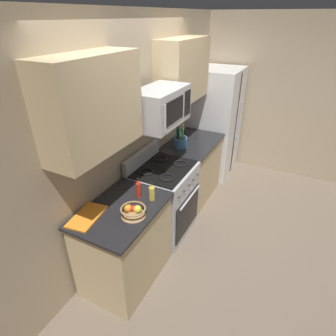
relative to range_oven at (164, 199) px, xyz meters
name	(u,v)px	position (x,y,z in m)	size (l,w,h in m)	color
ground_plane	(214,245)	(0.00, -0.71, -0.47)	(16.00, 16.00, 0.00)	#6B5B4C
wall_back	(134,133)	(0.00, 0.40, 0.83)	(8.00, 0.10, 2.60)	tan
counter_left	(125,244)	(-0.86, 0.00, -0.02)	(0.95, 0.66, 0.91)	tan
range_oven	(164,199)	(0.00, 0.00, 0.00)	(0.76, 0.70, 1.09)	#B2B5BA
counter_right	(191,169)	(0.91, 0.00, -0.02)	(1.04, 0.66, 0.91)	tan
refrigerator	(215,123)	(1.87, -0.02, 0.43)	(0.84, 0.77, 1.80)	silver
wall_right	(266,97)	(2.39, -0.71, 0.83)	(0.10, 8.00, 2.60)	tan
microwave	(160,107)	(0.00, 0.03, 1.20)	(0.73, 0.44, 0.39)	#B2B5BA
upper_cabinets_left	(93,105)	(-0.87, 0.18, 1.42)	(0.94, 0.34, 0.79)	tan
upper_cabinets_right	(183,71)	(0.91, 0.18, 1.42)	(1.03, 0.34, 0.79)	tan
utensil_crock	(180,141)	(0.68, 0.09, 0.52)	(0.19, 0.19, 0.34)	teal
fruit_basket	(133,211)	(-0.89, -0.16, 0.49)	(0.24, 0.24, 0.11)	#9E7A4C
cutting_board	(87,216)	(-1.11, 0.21, 0.45)	(0.39, 0.22, 0.02)	orange
bottle_hot_sauce	(138,188)	(-0.61, -0.04, 0.54)	(0.05, 0.05, 0.22)	red
bottle_oil	(152,192)	(-0.60, -0.19, 0.53)	(0.06, 0.06, 0.20)	gold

